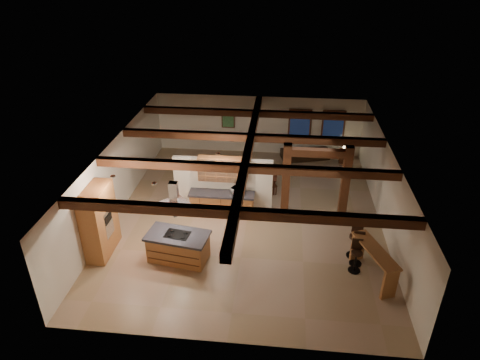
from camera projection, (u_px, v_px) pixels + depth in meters
The scene contains 23 objects.
ground at pixel (247, 217), 16.45m from camera, with size 12.00×12.00×0.00m, color tan.
room_walls at pixel (248, 176), 15.60m from camera, with size 12.00×12.00×12.00m.
ceiling_beams at pixel (248, 152), 15.13m from camera, with size 10.00×12.00×0.28m.
timber_posts at pixel (316, 173), 15.82m from camera, with size 2.50×0.30×2.90m.
partition_wall at pixel (223, 184), 16.46m from camera, with size 3.80×0.18×2.20m, color beige.
pantry_cabinet at pixel (99, 222), 14.04m from camera, with size 0.67×1.60×2.40m.
back_counter at pixel (222, 203), 16.41m from camera, with size 2.50×0.66×0.94m.
upper_display_cabinet at pixel (222, 169), 15.93m from camera, with size 1.80×0.36×0.95m.
range_hood at pixel (176, 214), 13.39m from camera, with size 1.10×1.10×1.40m.
back_windows at pixel (316, 127), 20.66m from camera, with size 2.70×0.07×1.70m.
framed_art at pixel (228, 120), 20.96m from camera, with size 0.65×0.05×0.85m.
recessed_cans at pixel (164, 170), 13.63m from camera, with size 3.16×2.46×0.03m.
kitchen_island at pixel (178, 247), 14.00m from camera, with size 2.14×1.36×1.00m.
dining_table at pixel (253, 181), 18.23m from camera, with size 2.02×1.13×0.71m, color #421C10.
sofa at pixel (305, 152), 20.87m from camera, with size 2.30×0.90×0.67m, color black.
microwave at pixel (237, 191), 16.08m from camera, with size 0.45×0.30×0.25m, color #B1B1B6.
bar_counter at pixel (374, 259), 13.09m from camera, with size 1.23×2.11×1.08m.
side_table at pixel (344, 156), 20.55m from camera, with size 0.49×0.49×0.61m, color #3B170E.
table_lamp at pixel (346, 146), 20.30m from camera, with size 0.25×0.25×0.29m.
bar_stool_a at pixel (356, 256), 13.47m from camera, with size 0.39×0.39×1.13m.
bar_stool_b at pixel (358, 248), 13.76m from camera, with size 0.41×0.42×1.17m.
bar_stool_c at pixel (355, 240), 14.09m from camera, with size 0.47×0.48×1.26m.
dining_chairs at pixel (253, 177), 18.14m from camera, with size 2.09×2.09×1.06m.
Camera 1 is at (1.16, -13.73, 9.11)m, focal length 32.00 mm.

